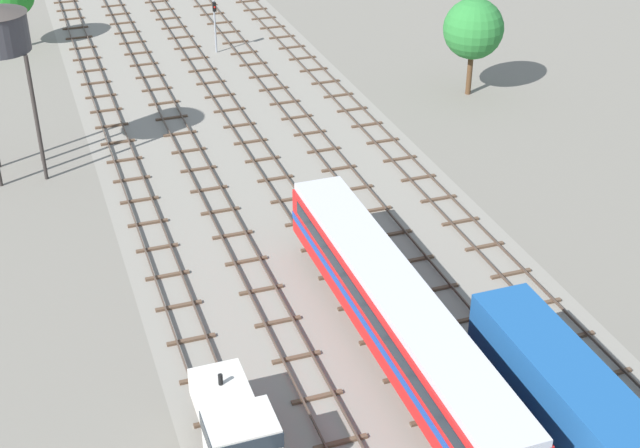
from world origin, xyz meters
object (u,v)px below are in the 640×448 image
object	(u,v)px
freight_boxcar_centre_nearest	(582,411)
passenger_coach_centre_left_mid	(395,311)
signal_post_near	(215,20)
shunter_loco_far_left_near	(239,439)

from	to	relation	value
freight_boxcar_centre_nearest	passenger_coach_centre_left_mid	distance (m)	9.63
freight_boxcar_centre_nearest	passenger_coach_centre_left_mid	world-z (taller)	passenger_coach_centre_left_mid
freight_boxcar_centre_nearest	signal_post_near	bearing A→B (deg)	92.40
shunter_loco_far_left_near	passenger_coach_centre_left_mid	size ratio (longest dim) A/B	0.38
passenger_coach_centre_left_mid	signal_post_near	world-z (taller)	signal_post_near
shunter_loco_far_left_near	passenger_coach_centre_left_mid	xyz separation A→B (m)	(8.83, 5.09, 0.60)
shunter_loco_far_left_near	signal_post_near	world-z (taller)	signal_post_near
passenger_coach_centre_left_mid	freight_boxcar_centre_nearest	bearing A→B (deg)	-62.66
freight_boxcar_centre_nearest	shunter_loco_far_left_near	xyz separation A→B (m)	(-13.25, 3.47, -0.44)
signal_post_near	freight_boxcar_centre_nearest	bearing A→B (deg)	-87.60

